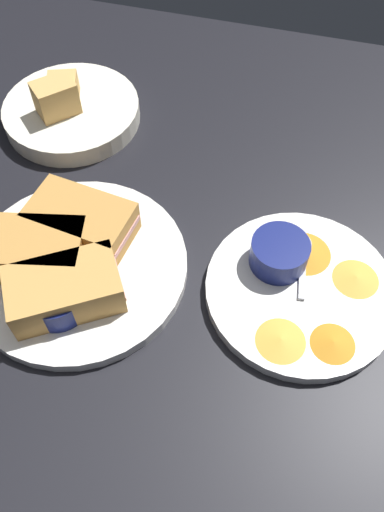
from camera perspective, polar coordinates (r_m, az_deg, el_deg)
name	(u,v)px	position (r cm, az deg, el deg)	size (l,w,h in cm)	color
ground_plane	(140,258)	(70.73, -5.67, -0.18)	(110.00, 110.00, 3.00)	black
plate_sandwich_main	(79,267)	(68.39, -12.26, -1.14)	(27.86, 27.86, 1.60)	white
sandwich_half_near	(83,219)	(68.78, -11.84, 4.00)	(14.05, 9.22, 4.80)	#C68C42
sandwich_half_far	(32,249)	(67.40, -17.08, 0.68)	(14.47, 10.26, 4.80)	#C68C42
sandwich_half_extra	(65,289)	(63.13, -13.73, -3.56)	(15.05, 13.42, 4.80)	tan
ramekin_dark_sauce	(56,297)	(63.38, -14.67, -4.39)	(7.45, 7.45, 3.58)	navy
spoon_by_dark_ramekin	(71,264)	(67.40, -13.02, -0.85)	(2.71, 9.96, 0.80)	silver
plate_chips_companion	(300,291)	(66.34, 11.73, -3.72)	(23.64, 23.64, 1.60)	white
ramekin_light_gravy	(279,253)	(65.50, 9.51, 0.37)	(7.27, 7.27, 3.79)	navy
spoon_by_gravy_ramekin	(303,253)	(68.13, 12.02, 0.36)	(2.69, 9.96, 0.80)	silver
plantain_chip_scatter	(317,295)	(65.12, 13.46, -4.21)	(15.64, 20.51, 0.60)	orange
bread_basket_rear	(70,110)	(87.16, -13.14, 15.25)	(21.23, 21.23, 8.08)	silver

